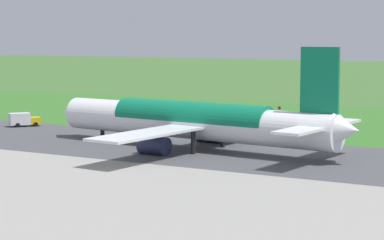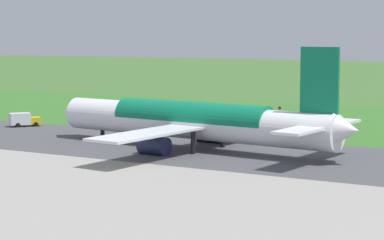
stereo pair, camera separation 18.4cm
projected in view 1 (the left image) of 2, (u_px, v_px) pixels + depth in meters
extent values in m
plane|color=#3D662D|center=(167.00, 147.00, 117.48)|extent=(800.00, 800.00, 0.00)
cube|color=#47474C|center=(167.00, 147.00, 117.47)|extent=(600.00, 29.34, 0.06)
cube|color=#346B27|center=(269.00, 122.00, 151.89)|extent=(600.00, 80.00, 0.04)
cylinder|color=white|center=(192.00, 122.00, 114.80)|extent=(48.28, 9.93, 5.20)
cone|color=white|center=(70.00, 112.00, 129.32)|extent=(3.47, 5.21, 4.94)
cone|color=white|center=(347.00, 130.00, 100.38)|extent=(3.92, 4.75, 4.42)
cube|color=#0C724C|center=(320.00, 80.00, 101.98)|extent=(5.62, 1.05, 9.00)
cube|color=white|center=(300.00, 130.00, 98.20)|extent=(4.87, 9.35, 0.36)
cube|color=white|center=(336.00, 122.00, 107.16)|extent=(4.87, 9.35, 0.36)
cube|color=white|center=(153.00, 133.00, 105.32)|extent=(8.15, 22.49, 0.35)
cube|color=white|center=(235.00, 118.00, 123.23)|extent=(8.15, 22.49, 0.35)
cylinder|color=#23284C|center=(154.00, 146.00, 109.87)|extent=(4.76, 3.23, 2.80)
cylinder|color=#23284C|center=(211.00, 135.00, 122.08)|extent=(4.76, 3.23, 2.80)
cylinder|color=black|center=(102.00, 130.00, 125.46)|extent=(0.70, 0.70, 3.42)
cylinder|color=black|center=(193.00, 143.00, 110.11)|extent=(0.70, 0.70, 3.42)
cylinder|color=black|center=(223.00, 137.00, 116.63)|extent=(0.70, 0.70, 3.42)
cylinder|color=#0C724C|center=(192.00, 119.00, 114.74)|extent=(26.79, 7.82, 5.23)
cube|color=gold|center=(34.00, 121.00, 144.20)|extent=(3.08, 3.08, 1.30)
cube|color=silver|center=(20.00, 119.00, 143.02)|extent=(4.12, 4.42, 2.20)
cylinder|color=black|center=(33.00, 123.00, 145.18)|extent=(0.78, 0.90, 0.90)
cylinder|color=black|center=(36.00, 124.00, 143.37)|extent=(0.78, 0.90, 0.90)
cylinder|color=black|center=(16.00, 124.00, 143.81)|extent=(0.78, 0.90, 0.90)
cylinder|color=black|center=(18.00, 125.00, 141.99)|extent=(0.78, 0.90, 0.90)
cylinder|color=slate|center=(279.00, 115.00, 153.57)|extent=(0.10, 0.10, 2.31)
cube|color=red|center=(279.00, 108.00, 153.42)|extent=(0.60, 0.04, 0.60)
cone|color=orange|center=(242.00, 118.00, 155.83)|extent=(0.40, 0.40, 0.55)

